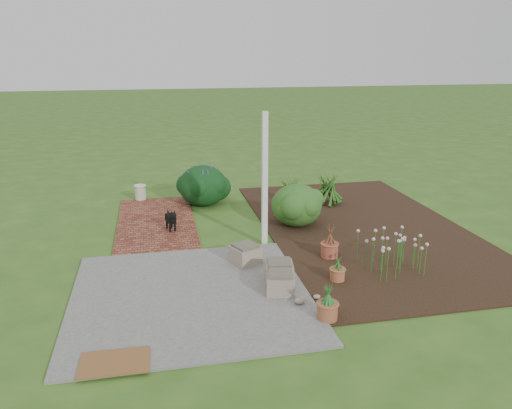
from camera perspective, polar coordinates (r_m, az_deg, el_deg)
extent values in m
plane|color=#325A1C|center=(9.38, -0.70, -4.87)|extent=(80.00, 80.00, 0.00)
cube|color=#5E5E5C|center=(7.65, -7.50, -10.27)|extent=(3.50, 3.50, 0.04)
cube|color=#5E2A1D|center=(10.86, -11.34, -1.96)|extent=(1.60, 3.50, 0.04)
cube|color=black|center=(10.54, 12.23, -2.64)|extent=(4.00, 7.00, 0.03)
cube|color=white|center=(9.14, 1.00, 2.78)|extent=(0.10, 0.10, 2.50)
cube|color=gray|center=(7.59, 2.82, -8.99)|extent=(0.50, 0.50, 0.28)
cube|color=gray|center=(7.94, 2.67, -7.73)|extent=(0.50, 0.50, 0.29)
cube|color=gray|center=(8.57, -1.21, -5.77)|extent=(0.57, 0.57, 0.29)
cube|color=brown|center=(6.32, -15.84, -16.95)|extent=(0.82, 0.54, 0.02)
cube|color=black|center=(10.21, -9.74, -1.60)|extent=(0.22, 0.35, 0.15)
cylinder|color=black|center=(10.14, -9.79, -2.67)|extent=(0.04, 0.04, 0.16)
cylinder|color=black|center=(10.16, -9.24, -2.59)|extent=(0.04, 0.04, 0.16)
cylinder|color=black|center=(10.35, -10.15, -2.26)|extent=(0.04, 0.04, 0.16)
cylinder|color=black|center=(10.38, -9.61, -2.18)|extent=(0.04, 0.04, 0.16)
sphere|color=black|center=(9.98, -9.46, -1.30)|extent=(0.14, 0.14, 0.14)
cone|color=black|center=(10.33, -10.03, -0.79)|extent=(0.08, 0.11, 0.12)
cylinder|color=beige|center=(12.46, -13.09, 1.37)|extent=(0.32, 0.32, 0.35)
ellipsoid|color=#144215|center=(10.37, 4.68, 0.06)|extent=(1.22, 1.22, 0.89)
cylinder|color=#A44F37|center=(8.94, 8.41, -5.14)|extent=(0.36, 0.36, 0.25)
cylinder|color=#AB5D3A|center=(8.10, 9.29, -7.86)|extent=(0.30, 0.30, 0.20)
cylinder|color=#995334|center=(6.99, 8.15, -11.93)|extent=(0.30, 0.30, 0.24)
ellipsoid|color=black|center=(11.86, -6.10, 2.28)|extent=(1.21, 1.21, 0.97)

